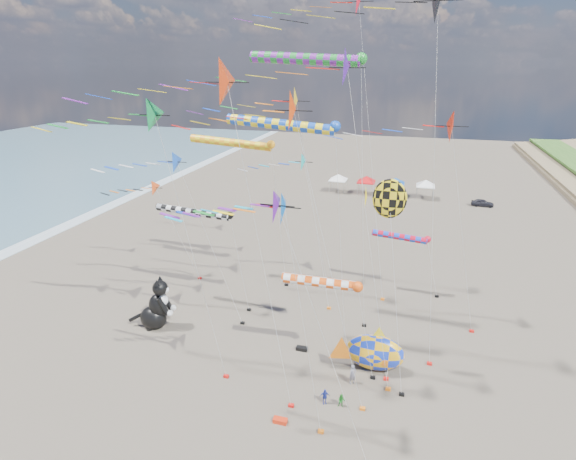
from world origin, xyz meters
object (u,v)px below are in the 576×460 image
at_px(person_adult, 353,374).
at_px(child_blue, 325,396).
at_px(parked_car, 482,203).
at_px(child_green, 342,401).
at_px(cat_inflatable, 154,303).
at_px(fish_inflatable, 374,352).

bearing_deg(person_adult, child_blue, -163.15).
xyz_separation_m(child_blue, parked_car, (15.51, 51.22, 0.01)).
height_order(person_adult, child_green, person_adult).
xyz_separation_m(cat_inflatable, child_green, (17.20, -5.25, -1.90)).
height_order(cat_inflatable, parked_car, cat_inflatable).
bearing_deg(cat_inflatable, child_blue, -29.92).
bearing_deg(child_green, cat_inflatable, 153.65).
bearing_deg(parked_car, child_blue, 165.03).
height_order(child_blue, parked_car, parked_car).
height_order(child_green, parked_car, parked_car).
height_order(fish_inflatable, person_adult, fish_inflatable).
relative_size(person_adult, parked_car, 0.45).
distance_m(person_adult, child_green, 2.62).
bearing_deg(parked_car, cat_inflatable, 147.43).
height_order(cat_inflatable, child_green, cat_inflatable).
bearing_deg(cat_inflatable, person_adult, -20.49).
xyz_separation_m(cat_inflatable, person_adult, (17.56, -2.67, -1.63)).
xyz_separation_m(cat_inflatable, fish_inflatable, (18.83, -0.64, -0.89)).
bearing_deg(child_blue, person_adult, 36.79).
distance_m(child_green, child_blue, 1.16).
distance_m(fish_inflatable, person_adult, 2.50).
bearing_deg(child_green, parked_car, 64.99).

